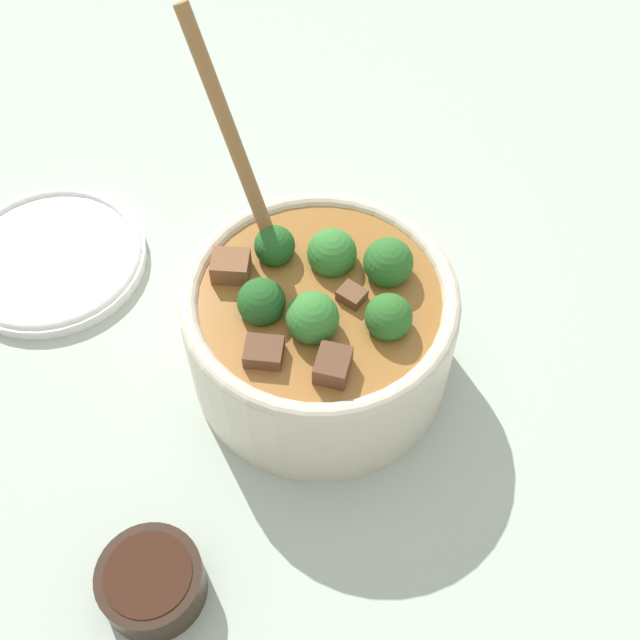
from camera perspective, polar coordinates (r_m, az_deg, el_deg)
The scene contains 4 objects.
ground_plane at distance 0.73m, azimuth 0.00°, elevation -3.31°, with size 4.00×4.00×0.00m, color #ADBCAD.
stew_bowl at distance 0.68m, azimuth -0.01°, elevation -0.27°, with size 0.26×0.23×0.29m.
condiment_bowl at distance 0.64m, azimuth -11.90°, elevation -17.72°, with size 0.08×0.08×0.04m.
empty_plate at distance 0.84m, azimuth -18.58°, elevation 4.22°, with size 0.19×0.19×0.02m.
Camera 1 is at (-0.37, 0.11, 0.62)m, focal length 45.00 mm.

